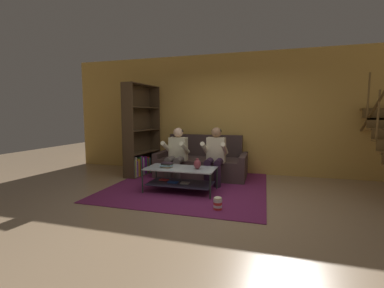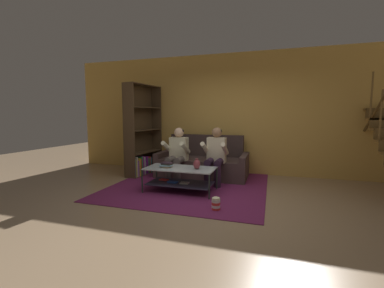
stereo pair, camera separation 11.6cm
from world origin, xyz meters
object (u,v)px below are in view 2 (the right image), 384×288
at_px(person_seated_left, 177,152).
at_px(coffee_table, 180,176).
at_px(person_seated_right, 215,153).
at_px(vase, 197,164).
at_px(book_stack, 167,165).
at_px(bookshelf, 141,141).
at_px(couch, 203,163).
at_px(popcorn_tub, 216,203).

height_order(person_seated_left, coffee_table, person_seated_left).
xyz_separation_m(person_seated_right, vase, (-0.18, -0.74, -0.10)).
relative_size(book_stack, bookshelf, 0.11).
height_order(couch, coffee_table, couch).
relative_size(vase, popcorn_tub, 0.95).
xyz_separation_m(person_seated_right, coffee_table, (-0.51, -0.72, -0.34)).
height_order(couch, popcorn_tub, couch).
xyz_separation_m(vase, bookshelf, (-1.72, 1.10, 0.26)).
bearing_deg(popcorn_tub, person_seated_left, 128.54).
xyz_separation_m(couch, bookshelf, (-1.49, -0.22, 0.50)).
bearing_deg(book_stack, person_seated_left, 95.50).
distance_m(coffee_table, vase, 0.41).
bearing_deg(couch, coffee_table, -94.11).
xyz_separation_m(coffee_table, book_stack, (-0.25, -0.04, 0.20)).
distance_m(person_seated_left, bookshelf, 1.14).
bearing_deg(coffee_table, book_stack, -171.52).
height_order(person_seated_left, bookshelf, bookshelf).
height_order(person_seated_left, popcorn_tub, person_seated_left).
bearing_deg(popcorn_tub, vase, 125.03).
xyz_separation_m(coffee_table, vase, (0.33, -0.01, 0.24)).
bearing_deg(book_stack, popcorn_tub, -32.80).
bearing_deg(person_seated_right, person_seated_left, -179.89).
distance_m(person_seated_right, vase, 0.77).
bearing_deg(book_stack, coffee_table, 8.48).
relative_size(person_seated_right, coffee_table, 0.91).
height_order(person_seated_right, book_stack, person_seated_right).
bearing_deg(person_seated_left, couch, 54.40).
distance_m(couch, bookshelf, 1.58).
height_order(vase, popcorn_tub, vase).
bearing_deg(popcorn_tub, bookshelf, 140.68).
height_order(coffee_table, bookshelf, bookshelf).
xyz_separation_m(coffee_table, popcorn_tub, (0.84, -0.74, -0.20)).
bearing_deg(coffee_table, couch, 85.89).
bearing_deg(bookshelf, book_stack, -44.63).
xyz_separation_m(couch, person_seated_right, (0.42, -0.59, 0.34)).
bearing_deg(vase, couch, 100.10).
distance_m(vase, popcorn_tub, 0.99).
bearing_deg(person_seated_right, couch, 125.68).
bearing_deg(bookshelf, vase, -32.56).
bearing_deg(bookshelf, person_seated_left, -18.86).
bearing_deg(book_stack, vase, 2.47).
relative_size(couch, popcorn_tub, 10.02).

